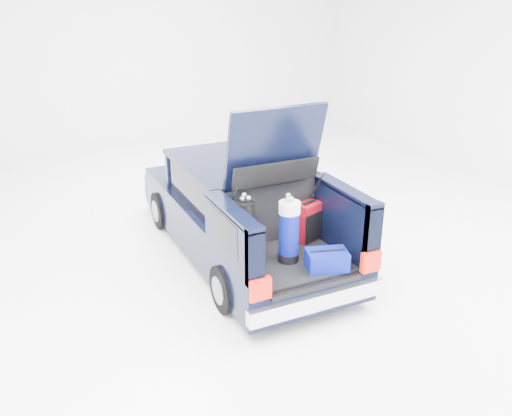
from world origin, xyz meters
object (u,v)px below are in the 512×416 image
car (239,210)px  blue_duffel (327,260)px  black_golf_bag (246,229)px  blue_golf_bag (289,231)px  red_suitcase (309,222)px

car → blue_duffel: (0.29, -1.99, 0.05)m
black_golf_bag → blue_golf_bag: size_ratio=0.95×
car → red_suitcase: size_ratio=8.37×
car → blue_golf_bag: car is taller
black_golf_bag → car: bearing=89.0°
blue_golf_bag → blue_duffel: size_ratio=1.58×
red_suitcase → black_golf_bag: size_ratio=0.66×
blue_golf_bag → blue_duffel: bearing=-35.5°
red_suitcase → blue_golf_bag: size_ratio=0.63×
car → black_golf_bag: 1.41m
blue_golf_bag → car: bearing=104.6°
car → blue_golf_bag: bearing=-91.0°
blue_duffel → blue_golf_bag: bearing=145.3°
black_golf_bag → blue_golf_bag: (0.44, -0.31, 0.02)m
red_suitcase → blue_duffel: size_ratio=0.99×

